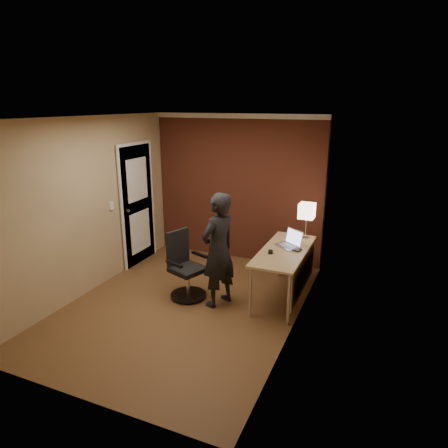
{
  "coord_description": "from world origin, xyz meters",
  "views": [
    {
      "loc": [
        2.42,
        -4.34,
        2.67
      ],
      "look_at": [
        0.35,
        0.55,
        1.05
      ],
      "focal_mm": 32.0,
      "sensor_mm": 36.0,
      "label": 1
    }
  ],
  "objects": [
    {
      "name": "wallet",
      "position": [
        1.35,
        0.75,
        0.74
      ],
      "size": [
        0.12,
        0.13,
        0.02
      ],
      "primitive_type": "cube",
      "rotation": [
        0.0,
        0.0,
        -0.29
      ],
      "color": "black",
      "rests_on": "desk"
    },
    {
      "name": "laptop",
      "position": [
        1.22,
        0.9,
        0.79
      ],
      "size": [
        0.42,
        0.4,
        0.23
      ],
      "color": "silver",
      "rests_on": "desk"
    },
    {
      "name": "person",
      "position": [
        0.41,
        0.21,
        0.79
      ],
      "size": [
        0.55,
        0.67,
        1.57
      ],
      "primitive_type": "imported",
      "rotation": [
        0.0,
        0.0,
        -1.93
      ],
      "color": "black",
      "rests_on": "ground"
    },
    {
      "name": "room",
      "position": [
        -0.27,
        1.54,
        1.37
      ],
      "size": [
        4.0,
        4.0,
        4.0
      ],
      "color": "brown",
      "rests_on": "ground"
    },
    {
      "name": "office_chair",
      "position": [
        -0.12,
        0.24,
        0.42
      ],
      "size": [
        0.55,
        0.6,
        0.94
      ],
      "color": "black",
      "rests_on": "ground"
    },
    {
      "name": "desk_lamp",
      "position": [
        1.34,
        1.32,
        1.15
      ],
      "size": [
        0.22,
        0.22,
        0.54
      ],
      "color": "silver",
      "rests_on": "desk"
    },
    {
      "name": "desk",
      "position": [
        1.25,
        0.73,
        0.6
      ],
      "size": [
        0.6,
        1.5,
        0.73
      ],
      "color": "tan",
      "rests_on": "ground"
    },
    {
      "name": "mouse",
      "position": [
        1.04,
        0.53,
        0.75
      ],
      "size": [
        0.08,
        0.11,
        0.03
      ],
      "primitive_type": "cube",
      "rotation": [
        0.0,
        0.0,
        0.26
      ],
      "color": "black",
      "rests_on": "desk"
    }
  ]
}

